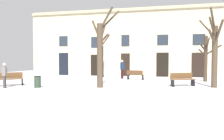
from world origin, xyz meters
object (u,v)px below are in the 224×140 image
at_px(tree_near_facade, 206,57).
at_px(streetlamp, 103,56).
at_px(bench_near_lamp, 182,79).
at_px(tree_foreground, 101,50).
at_px(person_near_bench, 4,74).
at_px(person_crossing_plaza, 122,68).
at_px(litter_bin, 38,82).
at_px(bench_back_to_back_right, 11,79).
at_px(bench_far_corner, 135,75).
at_px(tree_right_of_center, 214,51).

distance_m(tree_near_facade, streetlamp, 10.10).
bearing_deg(bench_near_lamp, tree_foreground, 171.33).
bearing_deg(person_near_bench, tree_foreground, 83.57).
bearing_deg(person_crossing_plaza, tree_foreground, 136.85).
height_order(litter_bin, bench_back_to_back_right, bench_back_to_back_right).
height_order(bench_near_lamp, person_near_bench, person_near_bench).
xyz_separation_m(bench_back_to_back_right, person_crossing_plaza, (6.46, 7.88, 0.55)).
relative_size(litter_bin, person_near_bench, 0.47).
xyz_separation_m(tree_near_facade, bench_far_corner, (-5.99, 0.34, -1.60)).
bearing_deg(bench_back_to_back_right, tree_right_of_center, -33.23).
distance_m(tree_right_of_center, tree_near_facade, 4.51).
relative_size(litter_bin, bench_far_corner, 0.48).
xyz_separation_m(streetlamp, person_near_bench, (-3.65, -10.52, -1.37)).
distance_m(tree_right_of_center, tree_foreground, 7.41).
height_order(tree_right_of_center, tree_near_facade, tree_right_of_center).
bearing_deg(bench_back_to_back_right, person_crossing_plaza, 8.67).
distance_m(tree_right_of_center, bench_far_corner, 7.82).
bearing_deg(bench_back_to_back_right, bench_near_lamp, -29.97).
xyz_separation_m(streetlamp, litter_bin, (-1.66, -9.87, -1.88)).
bearing_deg(tree_near_facade, person_near_bench, -149.73).
xyz_separation_m(tree_right_of_center, bench_far_corner, (-5.83, 4.84, -1.92)).
bearing_deg(person_near_bench, streetlamp, 138.26).
bearing_deg(tree_near_facade, tree_foreground, -140.62).
bearing_deg(person_crossing_plaza, litter_bin, 111.56).
distance_m(litter_bin, bench_back_to_back_right, 2.52).
height_order(tree_near_facade, bench_back_to_back_right, tree_near_facade).
relative_size(litter_bin, bench_back_to_back_right, 0.50).
distance_m(tree_near_facade, person_near_bench, 15.53).
xyz_separation_m(bench_near_lamp, person_crossing_plaza, (-5.28, 5.38, 0.54)).
xyz_separation_m(tree_near_facade, bench_back_to_back_right, (-13.85, -6.61, -1.58)).
xyz_separation_m(tree_foreground, litter_bin, (-3.99, -1.09, -2.07)).
distance_m(tree_right_of_center, litter_bin, 11.71).
xyz_separation_m(bench_far_corner, person_near_bench, (-7.39, -8.15, 0.44)).
bearing_deg(tree_right_of_center, bench_far_corner, 140.29).
bearing_deg(person_crossing_plaza, bench_back_to_back_right, 97.59).
relative_size(tree_near_facade, bench_back_to_back_right, 2.49).
bearing_deg(tree_near_facade, bench_far_corner, 176.73).
relative_size(bench_far_corner, bench_back_to_back_right, 1.04).
bearing_deg(tree_right_of_center, tree_foreground, -167.73).
bearing_deg(person_crossing_plaza, tree_right_of_center, -171.68).
bearing_deg(streetlamp, tree_near_facade, -15.55).
bearing_deg(bench_far_corner, person_near_bench, 58.49).
bearing_deg(person_near_bench, tree_near_facade, 97.66).
bearing_deg(tree_foreground, person_crossing_plaza, 89.92).
relative_size(litter_bin, person_crossing_plaza, 0.42).
bearing_deg(tree_right_of_center, tree_near_facade, 87.97).
xyz_separation_m(streetlamp, bench_back_to_back_right, (-4.12, -9.32, -1.79)).
height_order(streetlamp, bench_far_corner, streetlamp).
bearing_deg(bench_near_lamp, person_near_bench, 169.14).
height_order(tree_near_facade, bench_near_lamp, tree_near_facade).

